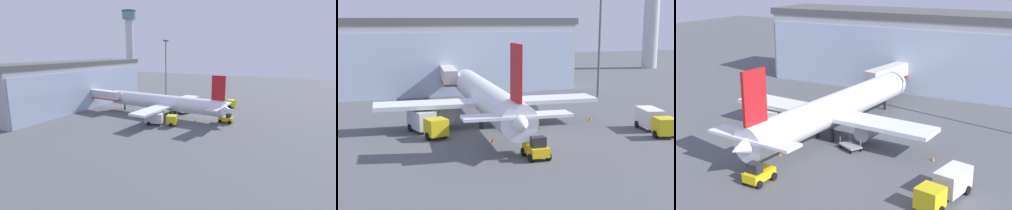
% 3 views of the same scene
% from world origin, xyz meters
% --- Properties ---
extents(ground, '(240.00, 240.00, 0.00)m').
position_xyz_m(ground, '(0.00, 0.00, 0.00)').
color(ground, '#545659').
extents(terminal_building, '(53.45, 15.20, 13.61)m').
position_xyz_m(terminal_building, '(0.01, 33.90, 6.81)').
color(terminal_building, '#ABABAB').
rests_on(terminal_building, ground).
extents(jet_bridge, '(3.57, 12.47, 5.53)m').
position_xyz_m(jet_bridge, '(0.51, 23.83, 4.15)').
color(jet_bridge, beige).
rests_on(jet_bridge, ground).
extents(apron_light_mast, '(3.20, 0.40, 20.24)m').
position_xyz_m(apron_light_mast, '(24.14, 15.63, 11.90)').
color(apron_light_mast, '#59595E').
rests_on(apron_light_mast, ground).
extents(airplane, '(28.36, 35.99, 11.16)m').
position_xyz_m(airplane, '(1.83, 3.86, 3.48)').
color(airplane, white).
rests_on(airplane, ground).
extents(catering_truck, '(4.12, 7.62, 2.65)m').
position_xyz_m(catering_truck, '(-6.36, 1.16, 1.47)').
color(catering_truck, yellow).
rests_on(catering_truck, ground).
extents(fuel_truck, '(3.52, 7.57, 2.65)m').
position_xyz_m(fuel_truck, '(20.05, -6.08, 1.47)').
color(fuel_truck, yellow).
rests_on(fuel_truck, ground).
extents(baggage_cart, '(3.22, 2.69, 1.50)m').
position_xyz_m(baggage_cart, '(6.18, 0.45, 0.50)').
color(baggage_cart, gray).
rests_on(baggage_cart, ground).
extents(pushback_tug, '(2.18, 3.22, 2.30)m').
position_xyz_m(pushback_tug, '(2.59, -11.96, 0.97)').
color(pushback_tug, yellow).
rests_on(pushback_tug, ground).
extents(safety_cone_nose, '(0.36, 0.36, 0.55)m').
position_xyz_m(safety_cone_nose, '(0.02, -5.18, 0.28)').
color(safety_cone_nose, orange).
rests_on(safety_cone_nose, ground).
extents(safety_cone_wingtip, '(0.36, 0.36, 0.55)m').
position_xyz_m(safety_cone_wingtip, '(15.86, 2.23, 0.28)').
color(safety_cone_wingtip, orange).
rests_on(safety_cone_wingtip, ground).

